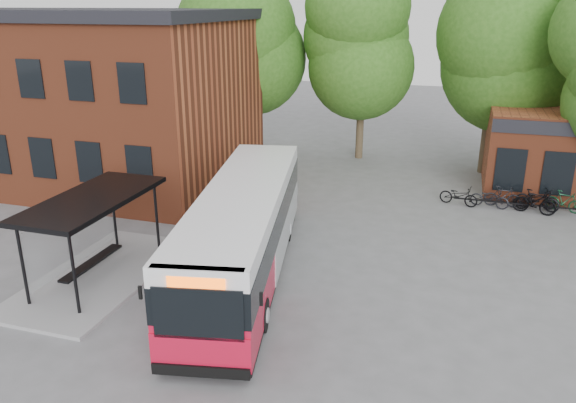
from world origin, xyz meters
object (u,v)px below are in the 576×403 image
(bicycle_0, at_px, (459,195))
(bus_shelter, at_px, (96,238))
(city_bus, at_px, (244,232))
(bicycle_7, at_px, (564,201))
(bicycle_6, at_px, (536,199))
(bicycle_5, at_px, (535,202))
(bicycle_4, at_px, (538,199))
(bicycle_3, at_px, (503,196))
(bicycle_2, at_px, (490,198))

(bicycle_0, bearing_deg, bus_shelter, 149.58)
(bus_shelter, xyz_separation_m, city_bus, (4.57, 1.71, 0.08))
(bicycle_0, bearing_deg, bicycle_7, -68.09)
(bicycle_0, relative_size, bicycle_6, 0.98)
(city_bus, xyz_separation_m, bicycle_5, (10.01, 9.18, -0.99))
(bicycle_4, bearing_deg, bicycle_3, 111.06)
(bus_shelter, bearing_deg, bicycle_4, 37.87)
(bicycle_5, bearing_deg, bus_shelter, 139.55)
(bicycle_7, bearing_deg, bicycle_3, 114.35)
(bicycle_0, relative_size, bicycle_4, 0.93)
(bicycle_4, bearing_deg, bicycle_2, 118.08)
(bus_shelter, xyz_separation_m, bicycle_0, (11.38, 11.07, -0.99))
(bicycle_5, xyz_separation_m, bicycle_6, (0.12, 0.61, -0.08))
(bicycle_2, bearing_deg, bicycle_4, -68.22)
(bicycle_2, distance_m, bicycle_3, 0.62)
(bus_shelter, relative_size, bicycle_3, 4.37)
(bicycle_0, height_order, bicycle_7, bicycle_7)
(bicycle_0, distance_m, bicycle_2, 1.35)
(bicycle_0, xyz_separation_m, bicycle_5, (3.20, -0.19, 0.09))
(bicycle_2, bearing_deg, bicycle_5, -85.74)
(bicycle_2, xyz_separation_m, bicycle_6, (1.97, 0.33, 0.02))
(bicycle_5, bearing_deg, bicycle_7, -48.76)
(city_bus, bearing_deg, bicycle_3, 36.98)
(bicycle_6, bearing_deg, bicycle_5, 155.65)
(city_bus, bearing_deg, bicycle_5, 31.34)
(bus_shelter, distance_m, bicycle_3, 17.56)
(bicycle_3, distance_m, bicycle_6, 1.42)
(bicycle_2, bearing_deg, bicycle_7, -69.44)
(bicycle_4, bearing_deg, bus_shelter, 147.26)
(bicycle_0, relative_size, bicycle_3, 1.09)
(bicycle_0, height_order, bicycle_4, bicycle_4)
(city_bus, bearing_deg, bicycle_2, 38.07)
(bicycle_0, bearing_deg, city_bus, 159.33)
(bus_shelter, relative_size, bicycle_5, 3.87)
(bicycle_0, relative_size, bicycle_2, 1.03)
(bus_shelter, xyz_separation_m, bicycle_7, (15.88, 11.59, -0.98))
(bus_shelter, distance_m, bicycle_0, 15.91)
(bus_shelter, distance_m, bicycle_6, 18.69)
(bicycle_5, xyz_separation_m, bicycle_7, (1.29, 0.70, -0.07))
(city_bus, height_order, bicycle_2, city_bus)
(bicycle_4, bearing_deg, bicycle_6, 96.23)
(bicycle_2, bearing_deg, bicycle_0, 107.42)
(bicycle_3, bearing_deg, bicycle_2, 115.45)
(bicycle_2, xyz_separation_m, bicycle_5, (1.85, -0.29, 0.10))
(bicycle_4, distance_m, bicycle_6, 0.07)
(city_bus, xyz_separation_m, bicycle_2, (8.16, 9.47, -1.09))
(bus_shelter, height_order, bicycle_7, bus_shelter)
(bicycle_7, bearing_deg, bicycle_2, 118.63)
(city_bus, bearing_deg, bicycle_4, 32.62)
(bus_shelter, bearing_deg, bicycle_0, 44.21)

